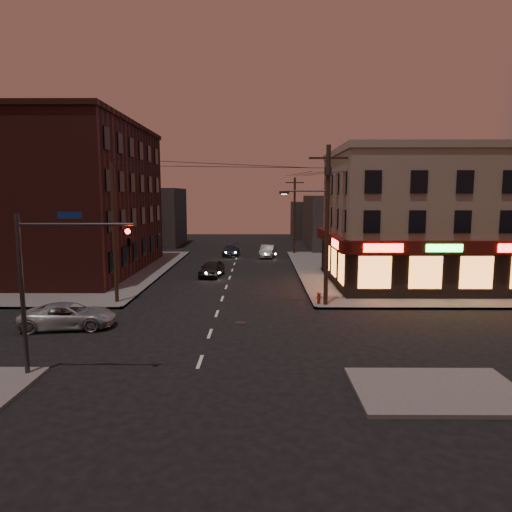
{
  "coord_description": "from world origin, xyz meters",
  "views": [
    {
      "loc": [
        2.52,
        -22.75,
        7.11
      ],
      "look_at": [
        2.35,
        6.34,
        3.2
      ],
      "focal_mm": 32.0,
      "sensor_mm": 36.0,
      "label": 1
    }
  ],
  "objects_px": {
    "suv_cross": "(69,316)",
    "sedan_far": "(231,250)",
    "fire_hydrant": "(319,297)",
    "sedan_mid": "(267,251)",
    "sedan_near": "(212,268)"
  },
  "relations": [
    {
      "from": "sedan_near",
      "to": "fire_hydrant",
      "type": "xyz_separation_m",
      "value": [
        8.0,
        -10.71,
        -0.16
      ]
    },
    {
      "from": "suv_cross",
      "to": "sedan_near",
      "type": "distance_m",
      "value": 16.85
    },
    {
      "from": "sedan_mid",
      "to": "fire_hydrant",
      "type": "distance_m",
      "value": 23.3
    },
    {
      "from": "suv_cross",
      "to": "sedan_far",
      "type": "relative_size",
      "value": 1.08
    },
    {
      "from": "sedan_mid",
      "to": "sedan_far",
      "type": "height_order",
      "value": "sedan_mid"
    },
    {
      "from": "sedan_mid",
      "to": "sedan_near",
      "type": "bearing_deg",
      "value": -104.51
    },
    {
      "from": "suv_cross",
      "to": "sedan_mid",
      "type": "distance_m",
      "value": 30.27
    },
    {
      "from": "sedan_mid",
      "to": "sedan_far",
      "type": "distance_m",
      "value": 4.48
    },
    {
      "from": "suv_cross",
      "to": "sedan_near",
      "type": "xyz_separation_m",
      "value": [
        6.08,
        15.72,
        0.04
      ]
    },
    {
      "from": "suv_cross",
      "to": "sedan_far",
      "type": "xyz_separation_m",
      "value": [
        6.96,
        29.56,
        -0.02
      ]
    },
    {
      "from": "sedan_mid",
      "to": "fire_hydrant",
      "type": "height_order",
      "value": "sedan_mid"
    },
    {
      "from": "sedan_mid",
      "to": "suv_cross",
      "type": "bearing_deg",
      "value": -103.81
    },
    {
      "from": "fire_hydrant",
      "to": "sedan_mid",
      "type": "bearing_deg",
      "value": 97.09
    },
    {
      "from": "sedan_far",
      "to": "fire_hydrant",
      "type": "relative_size",
      "value": 6.02
    },
    {
      "from": "suv_cross",
      "to": "fire_hydrant",
      "type": "bearing_deg",
      "value": -77.09
    }
  ]
}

